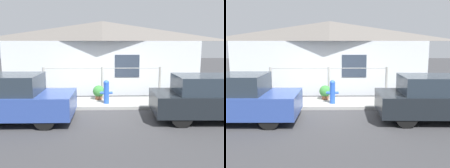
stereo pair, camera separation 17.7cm
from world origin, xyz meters
The scene contains 9 objects.
ground_plane centered at (0.00, 0.00, 0.00)m, with size 60.00×60.00×0.00m, color #38383A.
sidewalk centered at (0.00, 0.84, 0.06)m, with size 24.00×1.69×0.12m.
house centered at (0.00, 3.45, 2.73)m, with size 9.32×2.23×3.41m.
fence centered at (0.00, 1.54, 0.82)m, with size 4.90×0.10×1.28m.
car_left centered at (-2.79, -1.21, 0.72)m, with size 3.79×1.77×1.46m.
car_right centered at (3.42, -1.21, 0.70)m, with size 3.81×1.80×1.40m.
fire_hydrant centered at (0.15, 0.53, 0.58)m, with size 0.47×0.21×0.89m.
potted_plant_near_hydrant centered at (-0.15, 1.21, 0.43)m, with size 0.47×0.47×0.57m.
potted_plant_by_fence centered at (-2.60, 1.33, 0.47)m, with size 0.52×0.52×0.63m.
Camera 2 is at (0.24, -8.68, 2.40)m, focal length 40.00 mm.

